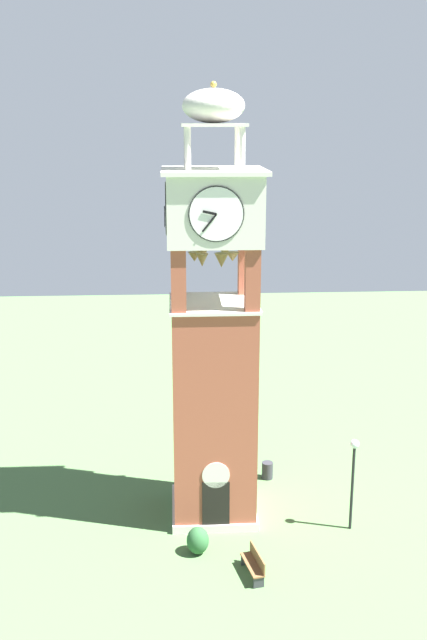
{
  "coord_description": "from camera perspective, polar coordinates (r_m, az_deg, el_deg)",
  "views": [
    {
      "loc": [
        -1.57,
        -27.33,
        16.07
      ],
      "look_at": [
        0.0,
        0.0,
        8.48
      ],
      "focal_mm": 40.27,
      "sensor_mm": 36.0,
      "label": 1
    }
  ],
  "objects": [
    {
      "name": "lamp_post",
      "position": [
        29.75,
        11.05,
        -11.45
      ],
      "size": [
        0.36,
        0.36,
        3.95
      ],
      "color": "black",
      "rests_on": "ground"
    },
    {
      "name": "park_bench",
      "position": [
        27.69,
        3.24,
        -18.77
      ],
      "size": [
        0.77,
        1.66,
        0.95
      ],
      "color": "brown",
      "rests_on": "ground"
    },
    {
      "name": "ground",
      "position": [
        31.74,
        -0.0,
        -14.91
      ],
      "size": [
        80.0,
        80.0,
        0.0
      ],
      "primitive_type": "plane",
      "color": "#476B3D"
    },
    {
      "name": "shrub_near_entry",
      "position": [
        28.81,
        -1.26,
        -17.12
      ],
      "size": [
        0.86,
        0.86,
        1.08
      ],
      "primitive_type": "ellipsoid",
      "color": "#28562D",
      "rests_on": "ground"
    },
    {
      "name": "clock_tower",
      "position": [
        28.76,
        -0.0,
        -2.37
      ],
      "size": [
        3.91,
        3.91,
        17.49
      ],
      "color": "#9E4C38",
      "rests_on": "ground"
    },
    {
      "name": "trash_bin",
      "position": [
        34.19,
        4.3,
        -11.82
      ],
      "size": [
        0.52,
        0.52,
        0.8
      ],
      "primitive_type": "cylinder",
      "color": "#2D2D33",
      "rests_on": "ground"
    }
  ]
}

